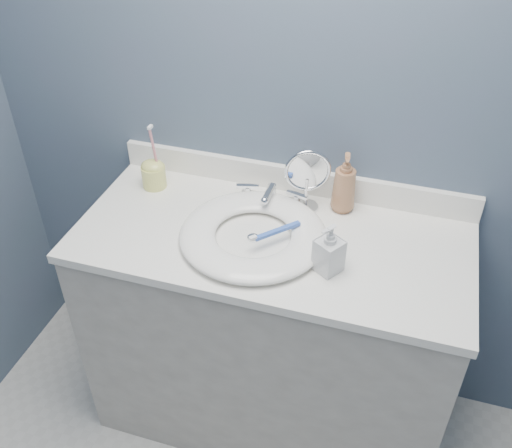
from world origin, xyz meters
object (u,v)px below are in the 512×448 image
at_px(soap_bottle_amber, 345,183).
at_px(toothbrush_holder, 154,173).
at_px(makeup_mirror, 307,178).
at_px(soap_bottle_clear, 329,249).

bearing_deg(soap_bottle_amber, toothbrush_holder, 176.22).
relative_size(makeup_mirror, toothbrush_holder, 0.92).
xyz_separation_m(makeup_mirror, toothbrush_holder, (-0.53, -0.03, -0.06)).
relative_size(makeup_mirror, soap_bottle_amber, 1.07).
xyz_separation_m(soap_bottle_amber, soap_bottle_clear, (0.01, -0.30, -0.02)).
distance_m(soap_bottle_clear, toothbrush_holder, 0.70).
bearing_deg(makeup_mirror, soap_bottle_amber, -3.54).
relative_size(soap_bottle_clear, toothbrush_holder, 0.65).
xyz_separation_m(makeup_mirror, soap_bottle_amber, (0.12, 0.03, -0.02)).
bearing_deg(toothbrush_holder, soap_bottle_amber, 5.13).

